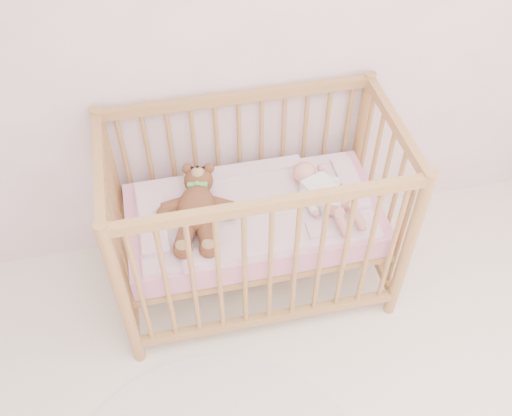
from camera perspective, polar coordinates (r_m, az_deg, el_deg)
name	(u,v)px	position (r m, az deg, el deg)	size (l,w,h in m)	color
wall_back	(264,12)	(2.57, 0.84, 19.03)	(4.00, 0.02, 2.70)	white
crib	(254,217)	(2.77, -0.22, -0.93)	(1.36, 0.76, 1.00)	#B6824D
mattress	(254,219)	(2.78, -0.22, -1.14)	(1.22, 0.62, 0.13)	pink
blanket	(254,209)	(2.73, -0.22, -0.10)	(1.10, 0.58, 0.06)	pink
baby	(323,191)	(2.73, 6.68, 1.74)	(0.25, 0.51, 0.12)	white
teddy_bear	(197,209)	(2.63, -5.92, -0.07)	(0.39, 0.56, 0.15)	brown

